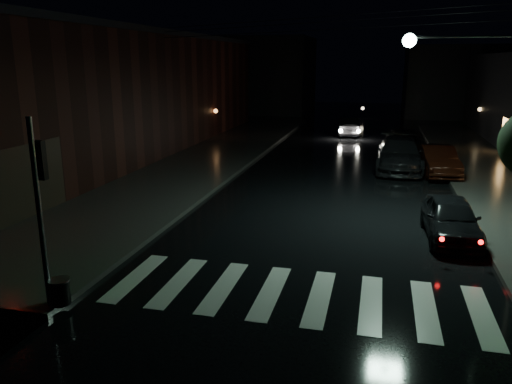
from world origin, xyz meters
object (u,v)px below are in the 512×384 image
Objects in this scene: parked_car_d at (404,140)px; oncoming_car at (349,126)px; parked_car_a at (451,218)px; parked_car_b at (437,161)px; parked_car_c at (399,154)px.

oncoming_car is at bearing 122.50° from parked_car_d.
parked_car_a is 16.23m from parked_car_d.
parked_car_d is at bearing 90.62° from parked_car_a.
parked_car_b is at bearing 106.45° from oncoming_car.
parked_car_c is (-1.80, 0.84, 0.10)m from parked_car_b.
parked_car_c is (-1.30, 10.41, 0.16)m from parked_car_a.
parked_car_b reaches higher than parked_car_d.
parked_car_d is (0.46, 5.79, -0.15)m from parked_car_c.
parked_car_b is at bearing -24.85° from parked_car_c.
parked_car_c is 1.17× the size of parked_car_d.
parked_car_d is at bearing 85.70° from parked_car_c.
parked_car_b reaches higher than oncoming_car.
oncoming_car is (-5.16, 12.80, -0.04)m from parked_car_b.
parked_car_a is 0.69× the size of parked_car_c.
oncoming_car is at bearing 99.43° from parked_car_a.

